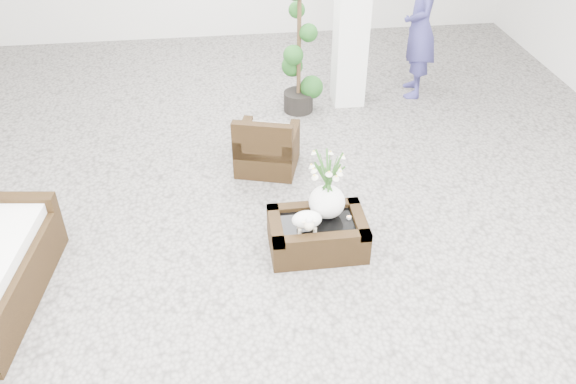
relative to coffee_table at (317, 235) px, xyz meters
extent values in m
plane|color=gray|center=(-0.27, 0.19, -0.16)|extent=(11.00, 11.00, 0.00)
cube|color=#36230F|center=(0.00, 0.00, 0.00)|extent=(0.90, 0.60, 0.31)
ellipsoid|color=white|center=(-0.12, -0.10, 0.26)|extent=(0.28, 0.23, 0.21)
cylinder|color=white|center=(0.30, 0.02, 0.17)|extent=(0.04, 0.04, 0.03)
cube|color=#36230F|center=(-0.32, 1.48, 0.20)|extent=(0.81, 0.79, 0.70)
imported|color=navy|center=(1.91, 3.13, 0.80)|extent=(0.59, 0.77, 1.91)
camera|label=1|loc=(-0.83, -4.22, 3.59)|focal=36.79mm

